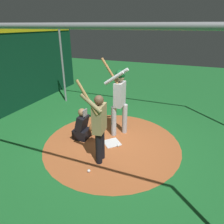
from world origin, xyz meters
name	(u,v)px	position (x,y,z in m)	size (l,w,h in m)	color
ground_plane	(112,143)	(0.00, 0.00, 0.00)	(25.53, 25.53, 0.00)	#1E6B2D
dirt_circle	(112,143)	(0.00, 0.00, 0.00)	(3.72, 3.72, 0.01)	#B76033
home_plate	(112,143)	(0.00, 0.00, 0.01)	(0.42, 0.42, 0.01)	white
batter	(119,96)	(-0.01, 0.57, 1.19)	(0.68, 0.49, 2.24)	#B3B3B7
catcher	(83,127)	(-0.88, -0.05, 0.36)	(0.58, 0.40, 0.93)	black
visitor	(99,125)	(0.01, -0.80, 0.96)	(0.55, 0.53, 2.03)	black
cage_frame	(112,65)	(0.00, 0.00, 2.16)	(6.22, 4.74, 3.04)	gray
baseball_0	(118,146)	(0.22, -0.11, 0.04)	(0.07, 0.07, 0.07)	white
baseball_1	(89,171)	(-0.04, -1.29, 0.04)	(0.07, 0.07, 0.07)	white
baseball_2	(94,122)	(-0.99, 0.89, 0.04)	(0.07, 0.07, 0.07)	white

